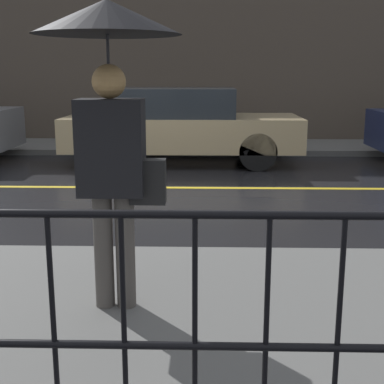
% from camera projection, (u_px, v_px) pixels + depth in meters
% --- Properties ---
extents(ground_plane, '(80.00, 80.00, 0.00)m').
position_uv_depth(ground_plane, '(154.00, 188.00, 8.17)').
color(ground_plane, black).
extents(sidewalk_near, '(28.00, 2.97, 0.12)m').
position_uv_depth(sidewalk_near, '(88.00, 325.00, 3.61)').
color(sidewalk_near, '#60605E').
rests_on(sidewalk_near, ground_plane).
extents(sidewalk_far, '(28.00, 2.01, 0.12)m').
position_uv_depth(sidewalk_far, '(172.00, 147.00, 12.24)').
color(sidewalk_far, '#60605E').
rests_on(sidewalk_far, ground_plane).
extents(lane_marking, '(25.20, 0.12, 0.01)m').
position_uv_depth(lane_marking, '(154.00, 187.00, 8.17)').
color(lane_marking, gold).
rests_on(lane_marking, ground_plane).
extents(building_storefront, '(28.00, 0.30, 4.55)m').
position_uv_depth(building_storefront, '(174.00, 49.00, 12.88)').
color(building_storefront, '#4C4238').
rests_on(building_storefront, ground_plane).
extents(railing_foreground, '(12.00, 0.04, 1.07)m').
position_uv_depth(railing_foreground, '(17.00, 303.00, 2.25)').
color(railing_foreground, black).
rests_on(railing_foreground, sidewalk_near).
extents(pedestrian, '(0.95, 0.95, 2.05)m').
position_uv_depth(pedestrian, '(110.00, 78.00, 3.43)').
color(pedestrian, '#4C4742').
rests_on(pedestrian, sidewalk_near).
extents(car_tan, '(4.44, 1.77, 1.44)m').
position_uv_depth(car_tan, '(180.00, 125.00, 10.23)').
color(car_tan, tan).
rests_on(car_tan, ground_plane).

